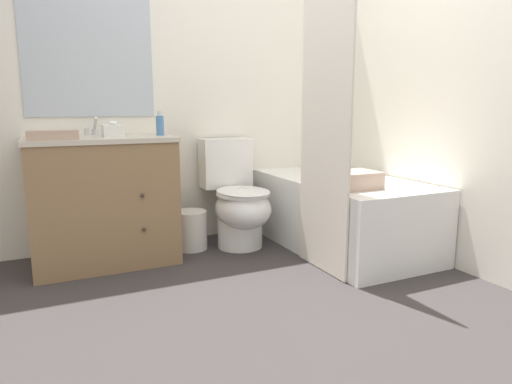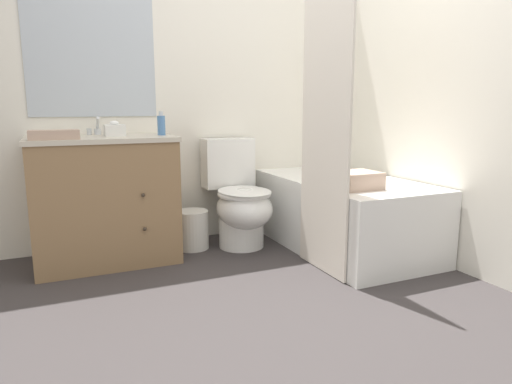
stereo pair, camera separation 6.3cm
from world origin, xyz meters
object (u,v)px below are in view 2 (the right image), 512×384
(wastebasket, at_px, (192,230))
(hand_towel_folded, at_px, (54,135))
(soap_dispenser, at_px, (161,125))
(toilet, at_px, (240,201))
(bathtub, at_px, (343,213))
(tissue_box, at_px, (115,130))
(sink_faucet, at_px, (98,130))
(bath_towel_folded, at_px, (356,180))
(vanity_cabinet, at_px, (105,198))

(wastebasket, distance_m, hand_towel_folded, 1.15)
(wastebasket, bearing_deg, soap_dispenser, -165.33)
(toilet, height_order, bathtub, toilet)
(tissue_box, bearing_deg, hand_towel_folded, -153.00)
(sink_faucet, bearing_deg, bath_towel_folded, -33.64)
(vanity_cabinet, height_order, toilet, vanity_cabinet)
(toilet, distance_m, wastebasket, 0.40)
(vanity_cabinet, distance_m, soap_dispenser, 0.62)
(sink_faucet, height_order, tissue_box, sink_faucet)
(vanity_cabinet, relative_size, bathtub, 0.65)
(vanity_cabinet, relative_size, bath_towel_folded, 3.41)
(wastebasket, bearing_deg, sink_faucet, 163.17)
(bathtub, xyz_separation_m, tissue_box, (-1.53, 0.40, 0.62))
(tissue_box, xyz_separation_m, hand_towel_folded, (-0.36, -0.19, -0.01))
(tissue_box, height_order, hand_towel_folded, tissue_box)
(sink_faucet, xyz_separation_m, tissue_box, (0.09, -0.20, 0.00))
(sink_faucet, relative_size, hand_towel_folded, 0.51)
(sink_faucet, relative_size, bath_towel_folded, 0.53)
(toilet, height_order, bath_towel_folded, toilet)
(wastebasket, height_order, soap_dispenser, soap_dispenser)
(bath_towel_folded, bearing_deg, soap_dispenser, 145.55)
(tissue_box, bearing_deg, sink_faucet, 113.06)
(wastebasket, xyz_separation_m, soap_dispenser, (-0.21, -0.05, 0.76))
(toilet, xyz_separation_m, soap_dispenser, (-0.55, 0.02, 0.57))
(vanity_cabinet, distance_m, wastebasket, 0.66)
(bathtub, relative_size, tissue_box, 10.69)
(bathtub, bearing_deg, vanity_cabinet, 165.53)
(vanity_cabinet, distance_m, bathtub, 1.67)
(wastebasket, xyz_separation_m, tissue_box, (-0.51, -0.02, 0.73))
(wastebasket, height_order, bath_towel_folded, bath_towel_folded)
(vanity_cabinet, relative_size, hand_towel_folded, 3.29)
(soap_dispenser, relative_size, hand_towel_folded, 0.57)
(sink_faucet, height_order, wastebasket, sink_faucet)
(soap_dispenser, distance_m, hand_towel_folded, 0.68)
(bathtub, distance_m, soap_dispenser, 1.44)
(bathtub, bearing_deg, sink_faucet, 159.40)
(toilet, height_order, tissue_box, tissue_box)
(bathtub, height_order, tissue_box, tissue_box)
(toilet, bearing_deg, soap_dispenser, 177.76)
(bath_towel_folded, bearing_deg, vanity_cabinet, 151.87)
(tissue_box, distance_m, bath_towel_folded, 1.60)
(hand_towel_folded, bearing_deg, soap_dispenser, 12.99)
(soap_dispenser, bearing_deg, hand_towel_folded, -167.01)
(sink_faucet, bearing_deg, soap_dispenser, -31.34)
(sink_faucet, distance_m, tissue_box, 0.22)
(toilet, bearing_deg, wastebasket, 167.47)
(vanity_cabinet, height_order, soap_dispenser, soap_dispenser)
(bathtub, bearing_deg, toilet, 152.54)
(bath_towel_folded, bearing_deg, tissue_box, 150.80)
(wastebasket, relative_size, hand_towel_folded, 1.02)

